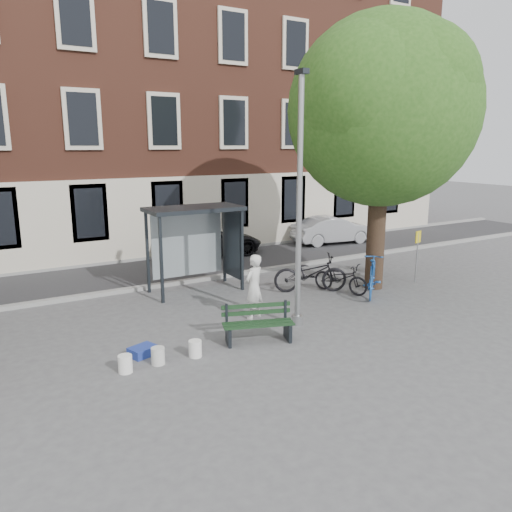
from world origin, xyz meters
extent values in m
plane|color=#4C4C4F|center=(0.00, 0.00, 0.00)|extent=(90.00, 90.00, 0.00)
cube|color=#28282B|center=(0.00, 7.00, 0.01)|extent=(40.00, 4.00, 0.01)
cube|color=gray|center=(0.00, 5.00, 0.06)|extent=(40.00, 0.25, 0.12)
cube|color=gray|center=(0.00, 9.00, 0.06)|extent=(40.00, 0.25, 0.12)
cube|color=brown|center=(0.00, 13.00, 7.00)|extent=(30.00, 8.00, 14.00)
cylinder|color=#9EA0A3|center=(0.00, 0.00, 3.00)|extent=(0.14, 0.14, 6.00)
cylinder|color=#9EA0A3|center=(0.00, 0.00, 0.12)|extent=(0.28, 0.28, 0.24)
cube|color=#1E2328|center=(0.00, 0.00, 6.05)|extent=(0.18, 0.35, 0.12)
cylinder|color=black|center=(4.00, 1.50, 1.70)|extent=(0.56, 0.56, 3.40)
sphere|color=#275118|center=(4.00, 1.50, 5.40)|extent=(5.60, 5.60, 5.60)
sphere|color=#275118|center=(4.90, 1.90, 5.90)|extent=(3.92, 3.92, 3.92)
sphere|color=#275118|center=(3.20, 1.20, 5.70)|extent=(4.20, 4.20, 4.20)
sphere|color=#275118|center=(4.20, 0.60, 6.00)|extent=(3.64, 3.64, 3.64)
cube|color=#1E2328|center=(-2.30, 3.40, 1.25)|extent=(0.08, 0.08, 2.50)
cube|color=#1E2328|center=(0.30, 3.40, 1.25)|extent=(0.08, 0.08, 2.50)
cube|color=#1E2328|center=(-2.30, 4.60, 1.25)|extent=(0.08, 0.08, 2.50)
cube|color=#1E2328|center=(0.30, 4.60, 1.25)|extent=(0.08, 0.08, 2.50)
cube|color=#1E2328|center=(-1.00, 4.00, 2.56)|extent=(2.85, 1.45, 0.12)
cube|color=#8C999E|center=(-1.00, 4.60, 1.38)|extent=(2.34, 0.04, 2.00)
cube|color=#1E2328|center=(0.30, 4.00, 1.38)|extent=(0.12, 1.14, 2.12)
cube|color=#D84C19|center=(0.37, 4.00, 1.38)|extent=(0.02, 0.90, 1.62)
imported|color=silver|center=(-0.70, 0.97, 0.85)|extent=(0.73, 0.62, 1.70)
cube|color=#1E2328|center=(-2.08, -0.25, 0.21)|extent=(0.23, 0.51, 0.42)
cube|color=#1E2328|center=(-0.76, -0.70, 0.21)|extent=(0.23, 0.51, 0.42)
cube|color=#17341A|center=(-1.47, -0.63, 0.44)|extent=(1.58, 0.63, 0.04)
cube|color=#17341A|center=(-1.42, -0.47, 0.44)|extent=(1.58, 0.63, 0.04)
cube|color=#17341A|center=(-1.36, -0.32, 0.44)|extent=(1.58, 0.63, 0.04)
cube|color=#17341A|center=(-1.33, -0.23, 0.62)|extent=(1.56, 0.57, 0.09)
cube|color=#17341A|center=(-1.33, -0.23, 0.79)|extent=(1.56, 0.57, 0.09)
imported|color=black|center=(2.00, 2.16, 0.59)|extent=(2.35, 1.70, 1.17)
imported|color=#1B4D98|center=(3.38, 0.92, 0.59)|extent=(1.82, 1.77, 1.19)
imported|color=black|center=(2.76, 1.62, 0.46)|extent=(1.28, 1.85, 0.92)
imported|color=black|center=(4.97, 2.58, 0.56)|extent=(1.72, 1.67, 1.13)
imported|color=black|center=(1.52, 8.40, 0.61)|extent=(4.41, 2.08, 1.22)
imported|color=#9FA0A6|center=(7.51, 7.86, 0.62)|extent=(3.92, 1.81, 1.24)
cube|color=navy|center=(-3.95, 0.14, 0.10)|extent=(0.65, 0.56, 0.20)
cylinder|color=silver|center=(-3.81, -0.44, 0.18)|extent=(0.30, 0.30, 0.36)
cylinder|color=white|center=(-3.00, -0.49, 0.18)|extent=(0.37, 0.37, 0.36)
cylinder|color=white|center=(-4.51, -0.48, 0.18)|extent=(0.33, 0.33, 0.36)
cylinder|color=#9EA0A3|center=(5.64, 1.27, 0.83)|extent=(0.04, 0.04, 1.66)
cube|color=gold|center=(5.64, 1.27, 1.52)|extent=(0.29, 0.09, 0.39)
camera|label=1|loc=(-6.93, -9.73, 4.45)|focal=35.00mm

